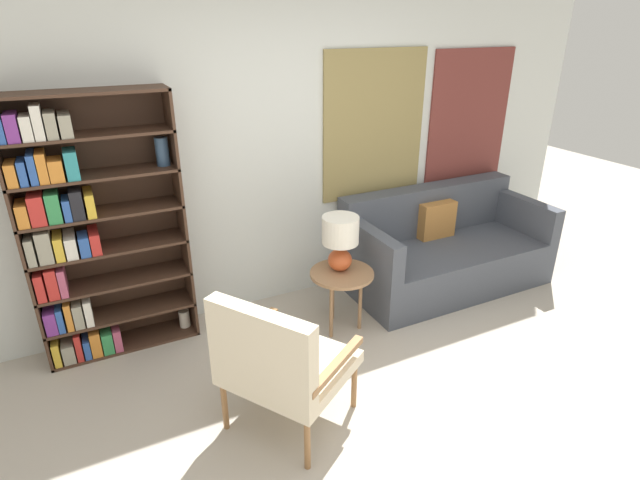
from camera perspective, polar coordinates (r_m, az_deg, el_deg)
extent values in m
plane|color=#B2A899|center=(3.16, 9.63, -22.95)|extent=(14.00, 14.00, 0.00)
cube|color=silver|center=(4.07, -5.98, 10.46)|extent=(6.40, 0.06, 2.70)
cube|color=olive|center=(4.44, 6.26, 12.87)|extent=(0.99, 0.02, 1.26)
cube|color=brown|center=(5.09, 16.64, 13.10)|extent=(0.92, 0.02, 1.27)
cube|color=#422B1E|center=(3.81, -30.93, -0.38)|extent=(0.02, 0.30, 1.89)
cube|color=#422B1E|center=(3.83, -15.56, 2.44)|extent=(0.02, 0.30, 1.89)
cube|color=#422B1E|center=(3.56, -25.71, 15.01)|extent=(1.06, 0.30, 0.02)
cube|color=#422B1E|center=(4.21, -21.15, -10.74)|extent=(1.06, 0.30, 0.02)
cube|color=#422B1E|center=(3.92, -23.41, 1.78)|extent=(1.06, 0.01, 1.89)
cube|color=#422B1E|center=(4.07, -21.70, -7.63)|extent=(1.06, 0.30, 0.02)
cube|color=gold|center=(4.15, -27.90, -10.90)|extent=(0.05, 0.24, 0.18)
cube|color=gray|center=(4.14, -26.81, -11.11)|extent=(0.08, 0.19, 0.14)
cube|color=red|center=(4.10, -25.91, -10.65)|extent=(0.04, 0.17, 0.21)
cube|color=#2D56A8|center=(4.14, -25.12, -10.75)|extent=(0.04, 0.21, 0.14)
cube|color=orange|center=(4.14, -24.33, -10.17)|extent=(0.07, 0.25, 0.19)
cube|color=#338C4C|center=(4.13, -23.19, -10.24)|extent=(0.07, 0.22, 0.17)
cube|color=#B24C6B|center=(4.11, -22.20, -10.15)|extent=(0.05, 0.18, 0.17)
cylinder|color=beige|center=(4.20, -15.24, -8.62)|extent=(0.08, 0.08, 0.14)
cube|color=#422B1E|center=(3.94, -22.29, -4.31)|extent=(1.06, 0.30, 0.02)
cube|color=#7A338C|center=(4.02, -28.42, -7.82)|extent=(0.07, 0.23, 0.17)
cube|color=#2D56A8|center=(4.02, -27.57, -7.58)|extent=(0.04, 0.24, 0.18)
cube|color=orange|center=(3.97, -26.82, -7.52)|extent=(0.04, 0.17, 0.21)
cube|color=gray|center=(3.97, -25.94, -7.53)|extent=(0.06, 0.17, 0.18)
cube|color=silver|center=(3.99, -25.01, -7.14)|extent=(0.05, 0.21, 0.19)
cube|color=#422B1E|center=(3.83, -22.90, -0.79)|extent=(1.06, 0.30, 0.02)
cube|color=red|center=(3.88, -29.35, -4.40)|extent=(0.05, 0.21, 0.19)
cube|color=red|center=(3.85, -28.31, -4.17)|extent=(0.07, 0.17, 0.22)
cube|color=#B24C6B|center=(3.88, -27.38, -3.91)|extent=(0.05, 0.24, 0.20)
cube|color=#422B1E|center=(3.74, -23.55, 2.92)|extent=(1.06, 0.30, 0.02)
cube|color=gray|center=(3.79, -30.16, -0.84)|extent=(0.05, 0.23, 0.18)
cube|color=gray|center=(3.76, -28.98, -0.49)|extent=(0.09, 0.19, 0.22)
cube|color=gold|center=(3.77, -27.69, -0.60)|extent=(0.05, 0.21, 0.16)
cube|color=silver|center=(3.78, -26.60, -0.41)|extent=(0.07, 0.24, 0.15)
cube|color=#2D56A8|center=(3.75, -25.36, -0.43)|extent=(0.06, 0.17, 0.14)
cube|color=red|center=(3.78, -24.36, 0.00)|extent=(0.06, 0.23, 0.15)
cube|color=#422B1E|center=(3.66, -24.23, 6.82)|extent=(1.06, 0.30, 0.02)
cube|color=orange|center=(3.69, -30.85, 2.62)|extent=(0.07, 0.20, 0.15)
cube|color=red|center=(3.67, -29.62, 3.14)|extent=(0.09, 0.18, 0.19)
cube|color=#338C4C|center=(3.69, -28.18, 3.58)|extent=(0.08, 0.24, 0.20)
cube|color=#2D56A8|center=(3.66, -26.97, 3.25)|extent=(0.04, 0.17, 0.14)
cube|color=black|center=(3.68, -26.07, 3.93)|extent=(0.07, 0.23, 0.19)
cube|color=gold|center=(3.69, -24.84, 3.94)|extent=(0.05, 0.25, 0.16)
cube|color=#422B1E|center=(3.60, -24.95, 10.86)|extent=(1.06, 0.30, 0.02)
cube|color=orange|center=(3.62, -31.77, 6.51)|extent=(0.06, 0.21, 0.14)
cube|color=#2D56A8|center=(3.61, -30.83, 6.74)|extent=(0.05, 0.19, 0.15)
cube|color=#2D56A8|center=(3.63, -30.00, 7.27)|extent=(0.04, 0.25, 0.19)
cube|color=orange|center=(3.60, -29.17, 7.38)|extent=(0.05, 0.20, 0.19)
cube|color=orange|center=(3.59, -27.93, 7.16)|extent=(0.08, 0.18, 0.14)
cube|color=teal|center=(3.59, -26.54, 7.80)|extent=(0.08, 0.20, 0.18)
cylinder|color=#334C6B|center=(3.67, -17.59, 9.63)|extent=(0.09, 0.09, 0.20)
cube|color=#2D56A8|center=(3.58, -32.74, 10.60)|extent=(0.05, 0.23, 0.14)
cube|color=#7A338C|center=(3.56, -31.72, 10.96)|extent=(0.07, 0.21, 0.17)
cube|color=silver|center=(3.55, -30.50, 11.05)|extent=(0.06, 0.20, 0.15)
cube|color=silver|center=(3.54, -29.57, 11.68)|extent=(0.06, 0.19, 0.21)
cube|color=gray|center=(3.55, -28.39, 11.57)|extent=(0.06, 0.22, 0.16)
cube|color=gray|center=(3.57, -27.09, 11.70)|extent=(0.07, 0.25, 0.14)
cylinder|color=olive|center=(3.29, 3.92, -16.15)|extent=(0.04, 0.04, 0.34)
cylinder|color=olive|center=(3.53, -4.77, -13.02)|extent=(0.04, 0.04, 0.34)
cylinder|color=olive|center=(2.93, -1.46, -22.29)|extent=(0.04, 0.04, 0.34)
cylinder|color=olive|center=(3.20, -10.84, -18.08)|extent=(0.04, 0.04, 0.34)
cube|color=beige|center=(3.09, -3.41, -14.26)|extent=(0.90, 0.91, 0.08)
cube|color=beige|center=(2.74, -6.78, -12.50)|extent=(0.45, 0.61, 0.49)
cube|color=olive|center=(2.87, 1.87, -14.05)|extent=(0.51, 0.36, 0.04)
cube|color=olive|center=(3.16, -8.26, -10.36)|extent=(0.51, 0.36, 0.04)
cube|color=#474C56|center=(4.79, 14.21, -2.68)|extent=(1.84, 0.89, 0.41)
cube|color=#474C56|center=(4.86, 12.16, 3.48)|extent=(1.84, 0.20, 0.46)
cube|color=#474C56|center=(4.16, 5.58, -0.66)|extent=(0.12, 0.89, 0.32)
cube|color=#474C56|center=(5.22, 21.89, 2.89)|extent=(0.12, 0.89, 0.32)
cube|color=#B27538|center=(4.77, 13.20, 2.24)|extent=(0.36, 0.12, 0.34)
cylinder|color=#99704C|center=(3.86, 2.52, -3.86)|extent=(0.50, 0.50, 0.03)
cylinder|color=#99704C|center=(4.09, 1.45, -6.12)|extent=(0.03, 0.03, 0.48)
cylinder|color=#99704C|center=(3.87, 1.30, -8.02)|extent=(0.03, 0.03, 0.48)
cylinder|color=#99704C|center=(3.98, 4.61, -7.13)|extent=(0.03, 0.03, 0.48)
ellipsoid|color=#C65128|center=(3.85, 2.29, -2.28)|extent=(0.19, 0.19, 0.17)
cylinder|color=tan|center=(3.80, 2.32, -0.73)|extent=(0.02, 0.02, 0.06)
cylinder|color=white|center=(3.75, 2.35, 1.16)|extent=(0.28, 0.28, 0.21)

